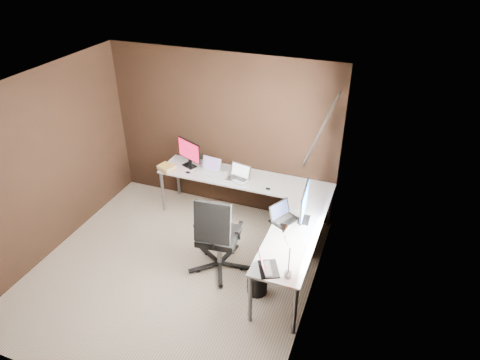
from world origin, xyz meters
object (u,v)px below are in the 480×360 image
(desk_lamp, at_px, (285,244))
(wastebasket, at_px, (257,283))
(monitor_right, at_px, (304,203))
(office_chair, at_px, (218,248))
(drawer_pedestal, at_px, (299,227))
(monitor_left, at_px, (189,152))
(laptop_silver, at_px, (239,176))
(laptop_white, at_px, (210,169))
(laptop_black_big, at_px, (282,216))
(laptop_black_small, at_px, (266,267))
(book_stack, at_px, (167,168))

(desk_lamp, height_order, wastebasket, desk_lamp)
(monitor_right, height_order, office_chair, monitor_right)
(drawer_pedestal, xyz_separation_m, desk_lamp, (0.14, -1.40, 0.81))
(monitor_left, height_order, laptop_silver, monitor_left)
(office_chair, relative_size, wastebasket, 4.00)
(monitor_left, bearing_deg, monitor_right, 3.22)
(monitor_left, relative_size, office_chair, 0.40)
(laptop_white, xyz_separation_m, laptop_black_big, (1.37, -0.80, 0.00))
(laptop_silver, xyz_separation_m, laptop_black_small, (0.97, -1.72, -0.00))
(laptop_silver, bearing_deg, monitor_left, -175.47)
(wastebasket, bearing_deg, laptop_silver, 119.06)
(drawer_pedestal, distance_m, office_chair, 1.23)
(book_stack, xyz_separation_m, office_chair, (1.28, -1.01, -0.43))
(laptop_white, xyz_separation_m, desk_lamp, (1.65, -1.73, 0.34))
(wastebasket, bearing_deg, book_stack, 146.80)
(monitor_right, distance_m, laptop_white, 1.79)
(drawer_pedestal, bearing_deg, laptop_silver, 164.50)
(book_stack, relative_size, office_chair, 0.28)
(book_stack, bearing_deg, office_chair, -38.36)
(monitor_left, height_order, desk_lamp, desk_lamp)
(wastebasket, bearing_deg, laptop_white, 131.26)
(laptop_black_small, bearing_deg, laptop_black_big, -21.40)
(desk_lamp, relative_size, wastebasket, 2.08)
(laptop_black_big, relative_size, desk_lamp, 0.68)
(drawer_pedestal, relative_size, book_stack, 1.86)
(desk_lamp, bearing_deg, wastebasket, 145.01)
(laptop_silver, distance_m, office_chair, 1.24)
(laptop_black_big, distance_m, wastebasket, 0.90)
(drawer_pedestal, bearing_deg, office_chair, -135.45)
(monitor_right, xyz_separation_m, laptop_silver, (-1.14, 0.67, -0.22))
(monitor_right, bearing_deg, drawer_pedestal, 11.45)
(laptop_black_small, xyz_separation_m, book_stack, (-2.11, 1.59, -0.01))
(monitor_right, distance_m, office_chair, 1.28)
(drawer_pedestal, bearing_deg, book_stack, 176.03)
(laptop_black_small, bearing_deg, monitor_left, 18.45)
(laptop_black_big, xyz_separation_m, office_chair, (-0.74, -0.39, -0.44))
(office_chair, bearing_deg, laptop_silver, 90.85)
(laptop_silver, distance_m, laptop_black_big, 1.16)
(drawer_pedestal, height_order, laptop_black_big, laptop_black_big)
(monitor_left, xyz_separation_m, desk_lamp, (2.01, -1.79, 0.14))
(monitor_left, height_order, laptop_black_big, monitor_left)
(laptop_silver, height_order, book_stack, laptop_silver)
(laptop_silver, relative_size, office_chair, 0.32)
(laptop_black_big, height_order, wastebasket, laptop_black_big)
(laptop_white, height_order, laptop_silver, laptop_silver)
(drawer_pedestal, height_order, wastebasket, drawer_pedestal)
(monitor_left, relative_size, book_stack, 1.43)
(laptop_black_small, xyz_separation_m, office_chair, (-0.83, 0.57, -0.43))
(laptop_white, bearing_deg, office_chair, -55.34)
(monitor_right, distance_m, laptop_black_big, 0.34)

